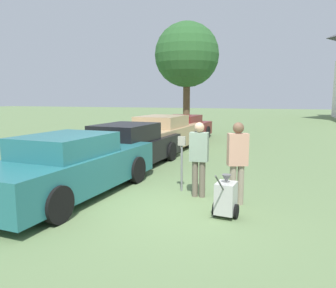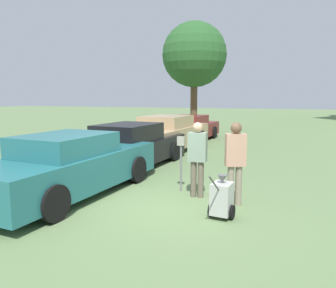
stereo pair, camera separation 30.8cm
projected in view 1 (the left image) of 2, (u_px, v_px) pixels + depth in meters
ground_plane at (164, 208)px, 6.88m from camera, size 120.00×120.00×0.00m
parked_car_teal at (71, 167)px, 7.66m from camera, size 2.27×5.15×1.46m
parked_car_black at (128, 148)px, 10.68m from camera, size 2.20×5.20×1.45m
parked_car_tan at (163, 134)px, 14.11m from camera, size 2.36×5.42×1.51m
parked_car_maroon at (183, 129)px, 17.19m from camera, size 2.25×5.20×1.35m
parking_meter at (182, 153)px, 7.97m from camera, size 0.18×0.09×1.36m
person_worker at (199, 155)px, 7.50m from camera, size 0.42×0.23×1.74m
person_supervisor at (237, 158)px, 6.95m from camera, size 0.47×0.35×1.78m
equipment_cart at (226, 198)px, 6.29m from camera, size 0.50×1.00×1.00m
shade_tree at (187, 55)px, 20.57m from camera, size 4.05×4.05×6.95m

